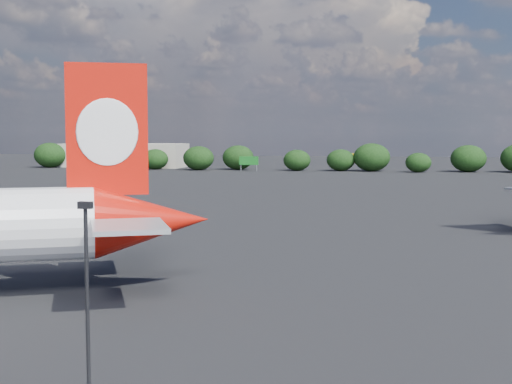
# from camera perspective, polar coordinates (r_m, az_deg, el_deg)

# --- Properties ---
(ground) EXTENTS (500.00, 500.00, 0.00)m
(ground) POSITION_cam_1_polar(r_m,az_deg,el_deg) (103.44, -3.65, -2.01)
(ground) COLOR black
(ground) RESTS_ON ground
(apron_lamp_post) EXTENTS (0.55, 0.30, 9.74)m
(apron_lamp_post) POSITION_cam_1_polar(r_m,az_deg,el_deg) (29.49, -13.34, -8.97)
(apron_lamp_post) COLOR black
(apron_lamp_post) RESTS_ON ground
(terminal_building) EXTENTS (42.00, 16.00, 8.00)m
(terminal_building) POSITION_cam_1_polar(r_m,az_deg,el_deg) (248.72, -10.51, 2.91)
(terminal_building) COLOR #A0998A
(terminal_building) RESTS_ON ground
(highway_sign) EXTENTS (6.00, 0.30, 4.50)m
(highway_sign) POSITION_cam_1_polar(r_m,az_deg,el_deg) (219.98, -0.58, 2.51)
(highway_sign) COLOR #14661D
(highway_sign) RESTS_ON ground
(billboard_yellow) EXTENTS (5.00, 0.30, 5.50)m
(billboard_yellow) POSITION_cam_1_polar(r_m,az_deg,el_deg) (221.95, 7.35, 2.68)
(billboard_yellow) COLOR yellow
(billboard_yellow) RESTS_ON ground
(horizon_treeline) EXTENTS (205.19, 14.21, 9.35)m
(horizon_treeline) POSITION_cam_1_polar(r_m,az_deg,el_deg) (220.67, 9.66, 2.66)
(horizon_treeline) COLOR black
(horizon_treeline) RESTS_ON ground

